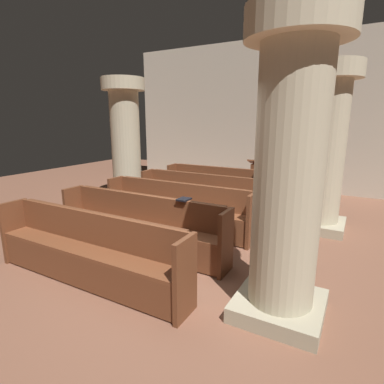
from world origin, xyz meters
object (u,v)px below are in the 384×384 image
Objects in this scene: pew_row_2 at (176,206)px; pillar_aisle_side at (325,146)px; pillar_far_side at (126,139)px; pew_row_0 at (223,185)px; kneeler_box_red at (291,215)px; pillar_aisle_rear at (289,170)px; lectern at (256,182)px; pew_row_1 at (203,194)px; pew_row_3 at (140,223)px; hymn_book at (184,199)px; pew_row_4 at (87,247)px.

pillar_aisle_side reaches higher than pew_row_2.
pillar_far_side is at bearing -178.16° from pillar_aisle_side.
pew_row_0 is 0.98× the size of pillar_far_side.
pillar_aisle_side reaches higher than kneeler_box_red.
pillar_aisle_side is 1.00× the size of pillar_aisle_rear.
lectern is (0.56, 3.28, -0.05)m from pew_row_2.
pillar_aisle_side reaches higher than pew_row_1.
pillar_aisle_rear is at bearing -49.47° from pew_row_1.
pew_row_0 is 1.00× the size of pew_row_2.
pew_row_0 is 3.37m from pew_row_3.
pillar_aisle_side is at bearing -44.39° from lectern.
lectern is 3.02× the size of kneeler_box_red.
lectern is at bearing 92.11° from hymn_book.
kneeler_box_red is at bearing 56.62° from pew_row_3.
pew_row_1 is 2.63m from pillar_far_side.
pew_row_4 is 4.43m from pillar_far_side.
pew_row_1 is 1.00× the size of pew_row_4.
pew_row_3 is 2.86× the size of lectern.
pew_row_1 is at bearing -4.92° from pillar_far_side.
kneeler_box_red is (1.29, -1.59, -0.32)m from lectern.
pillar_aisle_rear is at bearing -13.33° from pew_row_3.
pew_row_3 is 0.98× the size of pillar_far_side.
lectern is at bearing 129.14° from kneeler_box_red.
pew_row_2 is at bearing -90.00° from pew_row_0.
pillar_aisle_rear is at bearing -90.00° from pillar_aisle_side.
lectern reaches higher than pew_row_3.
pillar_aisle_side and pillar_aisle_rear have the same top height.
pew_row_3 is 0.98× the size of pillar_aisle_rear.
pew_row_2 is 3.05m from pillar_aisle_side.
pew_row_0 is 2.86× the size of lectern.
pew_row_2 is 2.25m from pew_row_4.
pew_row_4 is 1.56m from hymn_book.
lectern reaches higher than pew_row_1.
pew_row_1 reaches higher than kneeler_box_red.
pillar_far_side is at bearing 143.73° from hymn_book.
pillar_aisle_side is 1.00× the size of pillar_far_side.
lectern is (0.56, 1.04, -0.05)m from pew_row_0.
pillar_far_side is at bearing 150.65° from pew_row_2.
lectern is at bearing 82.69° from pew_row_3.
hymn_book is at bearing 155.74° from pillar_aisle_rear.
pillar_far_side is at bearing -146.19° from lectern.
pew_row_3 is 1.00× the size of pew_row_4.
pillar_aisle_rear is (0.00, -3.17, 0.00)m from pillar_aisle_side.
pillar_aisle_rear reaches higher than pew_row_3.
pillar_aisle_side is at bearing 1.84° from pillar_far_side.
hymn_book reaches higher than pew_row_0.
pillar_aisle_rear is at bearing -58.56° from pew_row_0.
pillar_aisle_side is at bearing -17.66° from pew_row_0.
pew_row_1 is 2.86× the size of lectern.
pew_row_4 is at bearing -95.83° from lectern.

